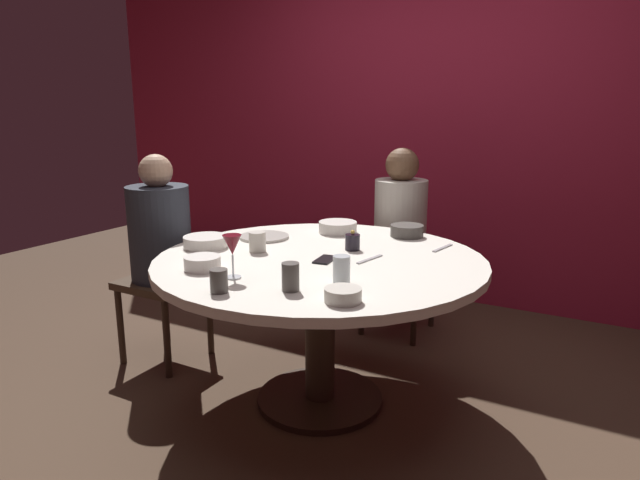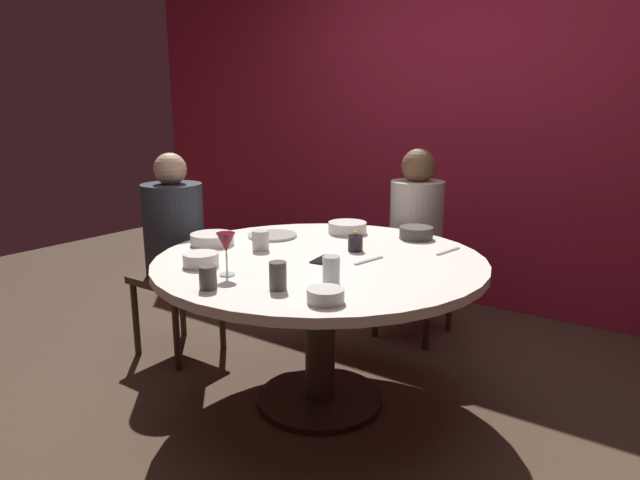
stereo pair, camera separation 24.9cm
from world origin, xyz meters
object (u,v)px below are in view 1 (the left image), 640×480
(bowl_salad_center, at_px, (202,263))
(cup_by_right_diner, at_px, (291,277))
(candle_holder, at_px, (352,242))
(cup_near_candle, at_px, (257,242))
(wine_glass, at_px, (232,247))
(cup_center_front, at_px, (219,281))
(dinner_plate, at_px, (264,237))
(seated_diner_back, at_px, (400,220))
(bowl_rice_portion, at_px, (206,242))
(cup_by_left_diner, at_px, (341,270))
(cell_phone, at_px, (325,260))
(dining_table, at_px, (320,284))
(bowl_serving_large, at_px, (407,231))
(seated_diner_left, at_px, (160,236))
(bowl_small_white, at_px, (343,295))
(bowl_sauce_side, at_px, (338,227))

(bowl_salad_center, bearing_deg, cup_by_right_diner, -6.77)
(candle_holder, distance_m, cup_near_candle, 0.45)
(wine_glass, height_order, cup_center_front, wine_glass)
(bowl_salad_center, bearing_deg, dinner_plate, 99.49)
(seated_diner_back, bearing_deg, bowl_rice_portion, -27.20)
(seated_diner_back, bearing_deg, candle_holder, 4.98)
(candle_holder, distance_m, cup_by_left_diner, 0.52)
(candle_holder, height_order, cell_phone, candle_holder)
(dining_table, height_order, bowl_serving_large, bowl_serving_large)
(seated_diner_left, xyz_separation_m, bowl_salad_center, (0.65, -0.41, 0.04))
(cell_phone, height_order, bowl_small_white, bowl_small_white)
(seated_diner_left, distance_m, cell_phone, 1.03)
(candle_holder, bearing_deg, wine_glass, -109.24)
(cell_phone, relative_size, cup_near_candle, 1.49)
(cell_phone, relative_size, bowl_sauce_side, 0.68)
(cell_phone, relative_size, bowl_serving_large, 0.81)
(seated_diner_back, bearing_deg, bowl_small_white, 13.51)
(seated_diner_back, height_order, wine_glass, seated_diner_back)
(dinner_plate, relative_size, bowl_sauce_side, 1.24)
(bowl_serving_large, distance_m, bowl_small_white, 1.07)
(seated_diner_left, height_order, bowl_salad_center, seated_diner_left)
(seated_diner_back, height_order, bowl_sauce_side, seated_diner_back)
(cup_by_left_diner, bearing_deg, dining_table, 131.26)
(seated_diner_back, bearing_deg, wine_glass, -5.89)
(seated_diner_back, relative_size, candle_holder, 11.83)
(cell_phone, bearing_deg, cup_near_candle, -4.10)
(seated_diner_back, distance_m, candle_holder, 0.82)
(seated_diner_left, relative_size, candle_holder, 11.79)
(seated_diner_left, bearing_deg, cell_phone, -2.02)
(wine_glass, bearing_deg, cup_center_front, -69.14)
(dinner_plate, bearing_deg, bowl_sauce_side, 47.76)
(wine_glass, xyz_separation_m, cup_near_candle, (-0.16, 0.39, -0.08))
(seated_diner_back, relative_size, bowl_sauce_side, 5.58)
(seated_diner_left, bearing_deg, cup_near_candle, -4.59)
(dinner_plate, relative_size, bowl_small_white, 1.93)
(dinner_plate, distance_m, cup_by_left_diner, 0.84)
(bowl_sauce_side, height_order, cup_near_candle, cup_near_candle)
(seated_diner_left, bearing_deg, cup_by_left_diner, -13.30)
(cup_near_candle, bearing_deg, bowl_rice_portion, -168.35)
(bowl_serving_large, height_order, cup_by_right_diner, cup_by_right_diner)
(seated_diner_back, relative_size, cup_by_right_diner, 10.79)
(bowl_sauce_side, bearing_deg, wine_glass, -89.24)
(candle_holder, bearing_deg, cell_phone, -96.20)
(wine_glass, xyz_separation_m, bowl_rice_portion, (-0.42, 0.33, -0.10))
(candle_holder, distance_m, bowl_salad_center, 0.72)
(seated_diner_left, bearing_deg, dining_table, 0.00)
(bowl_small_white, relative_size, cup_by_right_diner, 1.24)
(cell_phone, bearing_deg, cup_center_front, 69.83)
(cup_center_front, bearing_deg, bowl_sauce_side, 93.92)
(bowl_salad_center, bearing_deg, bowl_rice_portion, 128.46)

